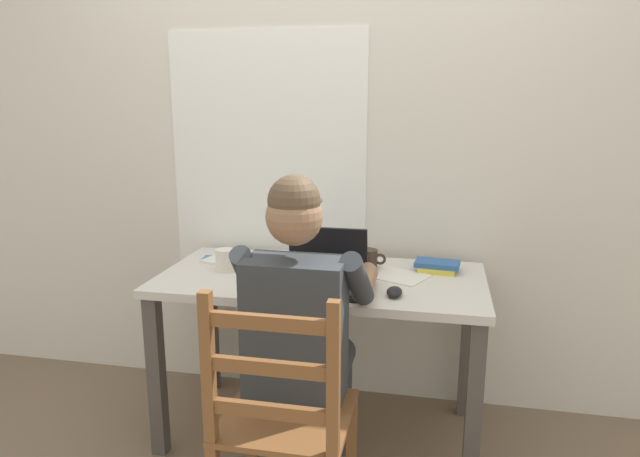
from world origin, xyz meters
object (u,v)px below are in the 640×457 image
(book_stack_main, at_px, (288,258))
(book_stack_side, at_px, (437,266))
(laptop, at_px, (324,273))
(computer_mouse, at_px, (394,292))
(desk, at_px, (321,299))
(seated_person, at_px, (303,325))
(wooden_chair, at_px, (283,423))
(landscape_photo_print, at_px, (217,258))
(coffee_mug_dark, at_px, (369,259))
(coffee_mug_white, at_px, (226,260))

(book_stack_main, distance_m, book_stack_side, 0.67)
(laptop, relative_size, computer_mouse, 3.30)
(desk, bearing_deg, seated_person, -87.61)
(book_stack_main, bearing_deg, wooden_chair, -76.39)
(desk, bearing_deg, landscape_photo_print, 162.82)
(coffee_mug_dark, relative_size, book_stack_main, 0.61)
(coffee_mug_dark, bearing_deg, book_stack_side, 6.18)
(coffee_mug_white, relative_size, book_stack_main, 0.61)
(wooden_chair, bearing_deg, computer_mouse, 58.33)
(coffee_mug_dark, height_order, book_stack_side, coffee_mug_dark)
(desk, distance_m, book_stack_main, 0.28)
(laptop, height_order, book_stack_main, laptop)
(desk, distance_m, seated_person, 0.42)
(seated_person, distance_m, laptop, 0.30)
(laptop, relative_size, landscape_photo_print, 2.54)
(laptop, height_order, computer_mouse, laptop)
(laptop, distance_m, coffee_mug_white, 0.48)
(wooden_chair, bearing_deg, seated_person, 90.00)
(book_stack_main, bearing_deg, desk, -39.09)
(book_stack_side, bearing_deg, landscape_photo_print, -179.85)
(desk, xyz_separation_m, coffee_mug_white, (-0.43, -0.01, 0.15))
(computer_mouse, distance_m, landscape_photo_print, 0.94)
(landscape_photo_print, bearing_deg, seated_person, -52.99)
(laptop, height_order, landscape_photo_print, laptop)
(book_stack_side, bearing_deg, wooden_chair, -118.31)
(computer_mouse, xyz_separation_m, coffee_mug_dark, (-0.14, 0.33, 0.03))
(coffee_mug_white, xyz_separation_m, book_stack_main, (0.24, 0.17, -0.02))
(coffee_mug_dark, bearing_deg, seated_person, -106.93)
(book_stack_main, bearing_deg, laptop, -51.57)
(seated_person, height_order, book_stack_side, seated_person)
(wooden_chair, relative_size, coffee_mug_dark, 7.76)
(wooden_chair, xyz_separation_m, laptop, (0.02, 0.56, 0.33))
(wooden_chair, height_order, coffee_mug_white, wooden_chair)
(coffee_mug_dark, bearing_deg, book_stack_main, 177.73)
(desk, relative_size, coffee_mug_white, 11.27)
(computer_mouse, height_order, coffee_mug_dark, coffee_mug_dark)
(desk, height_order, laptop, laptop)
(book_stack_main, relative_size, book_stack_side, 0.99)
(desk, distance_m, coffee_mug_white, 0.45)
(wooden_chair, height_order, laptop, laptop)
(laptop, xyz_separation_m, landscape_photo_print, (-0.58, 0.30, -0.05))
(coffee_mug_white, bearing_deg, desk, 1.77)
(desk, relative_size, book_stack_main, 6.91)
(seated_person, bearing_deg, coffee_mug_white, 137.67)
(wooden_chair, bearing_deg, coffee_mug_white, 122.93)
(desk, bearing_deg, book_stack_side, 19.39)
(seated_person, bearing_deg, coffee_mug_dark, 73.07)
(wooden_chair, distance_m, landscape_photo_print, 1.07)
(coffee_mug_white, relative_size, coffee_mug_dark, 1.01)
(laptop, bearing_deg, desk, 106.22)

